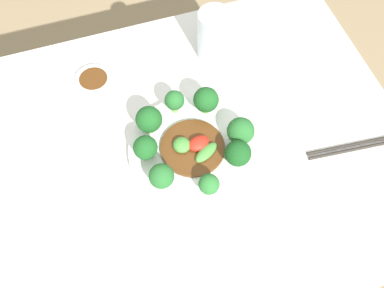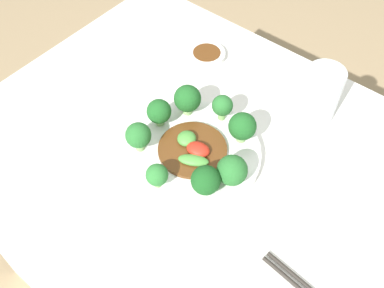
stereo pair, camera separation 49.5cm
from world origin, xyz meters
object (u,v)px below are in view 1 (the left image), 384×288
broccoli_east (241,131)px  drinking_glass (214,35)px  stirfry_center (193,147)px  broccoli_west (145,148)px  plate (192,151)px  broccoli_southwest (161,176)px  broccoli_northwest (149,120)px  broccoli_south (207,185)px  broccoli_southeast (238,153)px  broccoli_north (174,101)px  chopsticks (354,147)px  sauce_dish (94,80)px  broccoli_northeast (206,100)px

broccoli_east → drinking_glass: 0.26m
stirfry_center → broccoli_west: bearing=172.1°
plate → stirfry_center: (0.00, -0.00, 0.02)m
broccoli_west → broccoli_southwest: broccoli_southwest is taller
broccoli_east → drinking_glass: bearing=82.7°
broccoli_southwest → stirfry_center: bearing=35.3°
plate → drinking_glass: 0.29m
stirfry_center → broccoli_southwest: bearing=-144.7°
broccoli_northwest → broccoli_south: bearing=-68.7°
broccoli_northwest → stirfry_center: bearing=-45.4°
stirfry_center → plate: bearing=146.0°
broccoli_east → broccoli_southeast: size_ratio=1.03×
broccoli_east → broccoli_north: bearing=133.1°
broccoli_east → chopsticks: bearing=-19.9°
broccoli_west → broccoli_southeast: same height
sauce_dish → broccoli_southeast: bearing=-52.5°
broccoli_north → broccoli_southeast: 0.18m
broccoli_north → broccoli_south: bearing=-89.3°
broccoli_southeast → broccoli_northwest: broccoli_northwest is taller
broccoli_northeast → broccoli_east: bearing=-65.1°
broccoli_east → stirfry_center: 0.11m
broccoli_southwest → broccoli_northwest: bearing=84.9°
broccoli_north → sauce_dish: bearing=136.1°
broccoli_northeast → broccoli_east: size_ratio=1.05×
broccoli_northeast → chopsticks: (0.28, -0.18, -0.06)m
broccoli_northeast → broccoli_north: 0.07m
broccoli_south → broccoli_north: (-0.00, 0.21, 0.01)m
broccoli_east → sauce_dish: 0.38m
broccoli_northeast → broccoli_northwest: bearing=-175.4°
broccoli_south → sauce_dish: (-0.16, 0.36, -0.04)m
broccoli_southeast → sauce_dish: 0.39m
broccoli_northeast → sauce_dish: size_ratio=0.78×
broccoli_northeast → sauce_dish: broccoli_northeast is taller
broccoli_south → stirfry_center: bearing=87.4°
broccoli_southwest → chopsticks: broccoli_southwest is taller
broccoli_south → broccoli_southeast: 0.09m
broccoli_south → broccoli_east: (0.11, 0.09, 0.00)m
broccoli_southeast → plate: bearing=143.6°
drinking_glass → plate: bearing=-118.5°
broccoli_north → sauce_dish: broccoli_north is taller
broccoli_east → broccoli_northwest: bearing=154.3°
broccoli_south → sauce_dish: bearing=113.8°
broccoli_northwest → sauce_dish: bearing=116.2°
broccoli_northwest → drinking_glass: (0.21, 0.18, 0.00)m
broccoli_northeast → broccoli_north: bearing=161.5°
broccoli_southeast → broccoli_west: bearing=158.1°
broccoli_southwest → broccoli_west: bearing=99.8°
stirfry_center → sauce_dish: stirfry_center is taller
broccoli_southwest → sauce_dish: 0.33m
broccoli_southwest → plate: bearing=36.5°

